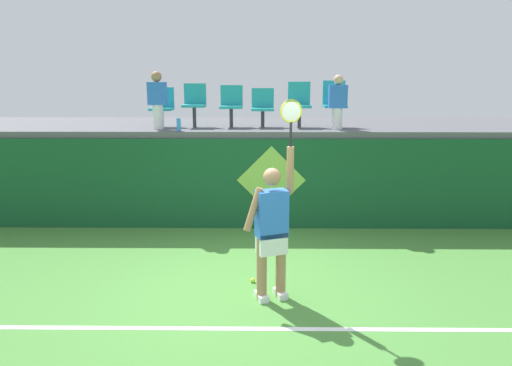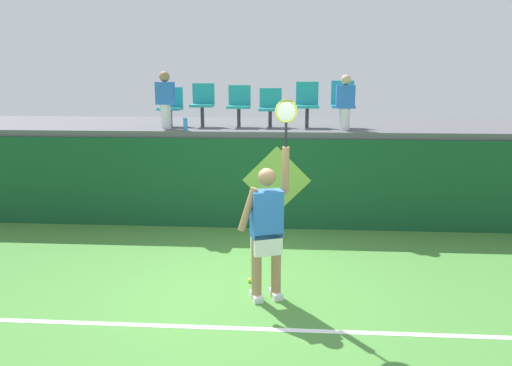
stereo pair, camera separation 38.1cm
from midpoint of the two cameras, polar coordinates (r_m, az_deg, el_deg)
ground_plane at (r=6.44m, az=-3.73°, el=-13.07°), size 40.00×40.00×0.00m
court_back_wall at (r=8.86m, az=-2.44°, el=-0.04°), size 13.19×0.20×1.69m
spectator_platform at (r=10.21m, az=-2.04°, el=6.81°), size 13.19×3.13×0.12m
court_baseline_stripe at (r=5.64m, az=-4.45°, el=-17.06°), size 11.87×0.08×0.01m
tennis_player at (r=5.95m, az=0.10°, el=-5.34°), size 0.72×0.37×2.53m
tennis_ball at (r=6.72m, az=-2.06°, el=-11.60°), size 0.07×0.07×0.07m
water_bottle at (r=8.91m, az=-10.48°, el=6.89°), size 0.08×0.08×0.24m
stadium_chair_0 at (r=9.73m, az=-12.32°, el=9.10°), size 0.44×0.42×0.77m
stadium_chair_1 at (r=9.60m, az=-8.54°, el=9.57°), size 0.44×0.42×0.85m
stadium_chair_2 at (r=9.52m, az=-4.14°, el=9.50°), size 0.44×0.42×0.82m
stadium_chair_3 at (r=9.49m, az=-0.35°, el=9.26°), size 0.44×0.42×0.76m
stadium_chair_4 at (r=9.50m, az=4.07°, el=9.68°), size 0.44×0.42×0.88m
stadium_chair_5 at (r=9.57m, az=8.25°, el=9.67°), size 0.44×0.42×0.91m
spectator_0 at (r=9.32m, az=-12.93°, el=9.81°), size 0.34×0.20×1.08m
spectator_1 at (r=9.17m, az=8.59°, el=9.67°), size 0.34×0.20×1.02m
wall_signage_mount at (r=8.97m, az=0.58°, el=-5.46°), size 1.27×0.01×1.57m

